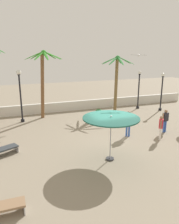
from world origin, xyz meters
TOP-DOWN VIEW (x-y plane):
  - ground_plane at (0.00, 0.00)m, footprint 56.00×56.00m
  - boundary_wall at (0.00, 9.01)m, footprint 25.20×0.30m
  - patio_umbrella_1 at (-0.41, -0.95)m, footprint 2.76×2.76m
  - palm_tree_0 at (-2.25, 7.63)m, footprint 3.02×3.02m
  - palm_tree_2 at (4.16, 7.48)m, footprint 2.97×2.97m
  - lamp_post_0 at (8.14, 6.18)m, footprint 0.32×0.32m
  - lamp_post_1 at (-4.12, 7.04)m, footprint 0.36×0.36m
  - lamp_post_2 at (6.57, 7.54)m, footprint 0.31×0.31m
  - guest_0 at (2.03, 1.53)m, footprint 0.51×0.38m
  - guest_1 at (3.62, 0.34)m, footprint 0.42×0.44m
  - guest_2 at (4.75, 1.34)m, footprint 0.55×0.31m
  - seagull_0 at (2.74, 1.89)m, footprint 0.97×0.43m
  - planter at (1.70, 5.61)m, footprint 0.70×0.70m

SIDE VIEW (x-z plane):
  - ground_plane at x=0.00m, z-range 0.00..0.00m
  - planter at x=1.70m, z-range -0.04..0.81m
  - boundary_wall at x=0.00m, z-range 0.00..0.86m
  - guest_1 at x=3.62m, z-range 0.15..1.68m
  - guest_2 at x=4.75m, z-range 0.16..1.73m
  - guest_0 at x=2.03m, z-range 0.18..1.84m
  - lamp_post_0 at x=8.14m, z-range 0.25..3.69m
  - lamp_post_2 at x=6.57m, z-range 0.20..3.77m
  - patio_umbrella_1 at x=-0.41m, z-range 0.96..3.30m
  - lamp_post_1 at x=-4.12m, z-range 0.43..4.42m
  - palm_tree_2 at x=4.16m, z-range 0.77..5.73m
  - palm_tree_0 at x=-2.25m, z-range 0.82..6.23m
  - seagull_0 at x=2.74m, z-range 5.00..5.14m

